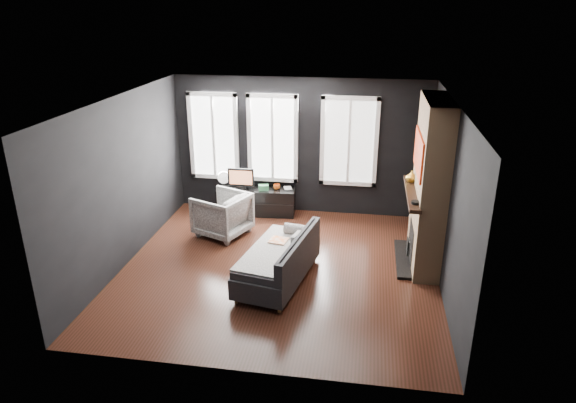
% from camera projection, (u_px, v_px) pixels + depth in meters
% --- Properties ---
extents(floor, '(5.00, 5.00, 0.00)m').
position_uv_depth(floor, '(279.00, 268.00, 8.29)').
color(floor, black).
rests_on(floor, ground).
extents(ceiling, '(5.00, 5.00, 0.00)m').
position_uv_depth(ceiling, '(278.00, 101.00, 7.30)').
color(ceiling, white).
rests_on(ceiling, ground).
extents(wall_back, '(5.00, 0.02, 2.70)m').
position_uv_depth(wall_back, '(300.00, 147.00, 10.09)').
color(wall_back, black).
rests_on(wall_back, ground).
extents(wall_left, '(0.02, 5.00, 2.70)m').
position_uv_depth(wall_left, '(124.00, 181.00, 8.16)').
color(wall_left, black).
rests_on(wall_left, ground).
extents(wall_right, '(0.02, 5.00, 2.70)m').
position_uv_depth(wall_right, '(448.00, 199.00, 7.43)').
color(wall_right, black).
rests_on(wall_right, ground).
extents(windows, '(4.00, 0.16, 1.76)m').
position_uv_depth(windows, '(277.00, 94.00, 9.75)').
color(windows, white).
rests_on(windows, wall_back).
extents(fireplace, '(0.70, 1.62, 2.70)m').
position_uv_depth(fireplace, '(430.00, 185.00, 8.01)').
color(fireplace, '#93724C').
rests_on(fireplace, floor).
extents(sofa, '(1.22, 1.93, 0.77)m').
position_uv_depth(sofa, '(278.00, 258.00, 7.80)').
color(sofa, '#272729').
rests_on(sofa, floor).
extents(stripe_pillow, '(0.14, 0.29, 0.28)m').
position_uv_depth(stripe_pillow, '(296.00, 242.00, 7.92)').
color(stripe_pillow, gray).
rests_on(stripe_pillow, sofa).
extents(armchair, '(1.05, 1.08, 0.87)m').
position_uv_depth(armchair, '(222.00, 212.00, 9.35)').
color(armchair, white).
rests_on(armchair, floor).
extents(media_console, '(1.58, 0.58, 0.53)m').
position_uv_depth(media_console, '(256.00, 201.00, 10.35)').
color(media_console, black).
rests_on(media_console, floor).
extents(monitor, '(0.53, 0.12, 0.48)m').
position_uv_depth(monitor, '(241.00, 177.00, 10.16)').
color(monitor, black).
rests_on(monitor, media_console).
extents(desk_fan, '(0.31, 0.31, 0.35)m').
position_uv_depth(desk_fan, '(224.00, 179.00, 10.22)').
color(desk_fan, gray).
rests_on(desk_fan, media_console).
extents(mug, '(0.14, 0.12, 0.14)m').
position_uv_depth(mug, '(277.00, 186.00, 10.18)').
color(mug, '#C85114').
rests_on(mug, media_console).
extents(book, '(0.14, 0.06, 0.20)m').
position_uv_depth(book, '(284.00, 184.00, 10.20)').
color(book, '#B5A391').
rests_on(book, media_console).
extents(storage_box, '(0.22, 0.17, 0.11)m').
position_uv_depth(storage_box, '(264.00, 187.00, 10.14)').
color(storage_box, '#2D6A40').
rests_on(storage_box, media_console).
extents(mantel_vase, '(0.24, 0.24, 0.18)m').
position_uv_depth(mantel_vase, '(411.00, 177.00, 8.47)').
color(mantel_vase, gold).
rests_on(mantel_vase, fireplace).
extents(mantel_clock, '(0.15, 0.15, 0.04)m').
position_uv_depth(mantel_clock, '(415.00, 202.00, 7.58)').
color(mantel_clock, black).
rests_on(mantel_clock, fireplace).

